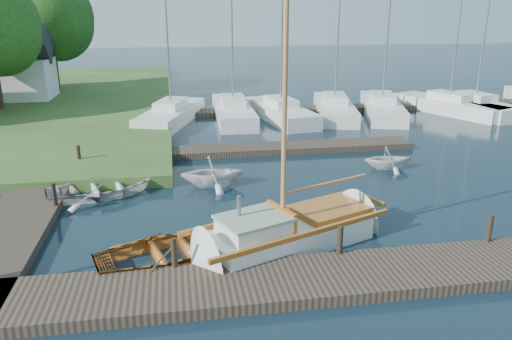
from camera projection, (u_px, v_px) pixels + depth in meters
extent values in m
plane|color=black|center=(256.00, 201.00, 18.34)|extent=(160.00, 160.00, 0.00)
cube|color=#2C2219|center=(295.00, 281.00, 12.67)|extent=(18.00, 2.20, 0.30)
cube|color=#2C2219|center=(40.00, 191.00, 18.91)|extent=(2.20, 18.00, 0.30)
cube|color=#2C2219|center=(274.00, 148.00, 24.71)|extent=(14.00, 1.60, 0.30)
cube|color=#2C2219|center=(359.00, 108.00, 34.89)|extent=(30.00, 1.60, 0.30)
cylinder|color=black|center=(174.00, 252.00, 12.96)|extent=(0.16, 0.16, 0.80)
cylinder|color=black|center=(340.00, 240.00, 13.67)|extent=(0.16, 0.16, 0.80)
cylinder|color=black|center=(489.00, 228.00, 14.38)|extent=(0.16, 0.16, 0.80)
cylinder|color=black|center=(54.00, 194.00, 17.02)|extent=(0.16, 0.16, 0.80)
cylinder|color=black|center=(79.00, 154.00, 21.72)|extent=(0.16, 0.16, 0.80)
cube|color=silver|center=(288.00, 238.00, 14.85)|extent=(5.38, 3.77, 0.90)
cone|color=silver|center=(363.00, 216.00, 16.40)|extent=(1.95, 2.31, 1.96)
cone|color=silver|center=(198.00, 264.00, 13.36)|extent=(1.68, 2.19, 1.96)
cube|color=#864E0D|center=(270.00, 212.00, 15.45)|extent=(5.77, 2.50, 0.14)
cube|color=#864E0D|center=(308.00, 234.00, 13.94)|extent=(5.77, 2.50, 0.14)
cube|color=#864E0D|center=(372.00, 200.00, 16.42)|extent=(0.53, 1.06, 0.14)
cube|color=silver|center=(254.00, 226.00, 14.04)|extent=(2.20, 1.98, 0.44)
cube|color=#8BA186|center=(254.00, 218.00, 13.96)|extent=(2.33, 2.12, 0.08)
cube|color=#864E0D|center=(281.00, 217.00, 14.50)|extent=(0.65, 1.34, 0.60)
cylinder|color=slate|center=(239.00, 206.00, 13.95)|extent=(0.12, 0.12, 0.60)
cube|color=#864E0D|center=(330.00, 210.00, 15.49)|extent=(2.61, 2.23, 0.20)
cylinder|color=#A85F36|center=(285.00, 82.00, 13.32)|extent=(0.14, 0.14, 8.40)
cylinder|color=#A85F36|center=(326.00, 184.00, 15.12)|extent=(2.99, 1.32, 0.10)
imported|color=#864E0D|center=(166.00, 248.00, 13.86)|extent=(4.51, 3.76, 0.80)
imported|color=silver|center=(102.00, 185.00, 18.78)|extent=(4.59, 3.82, 0.82)
imported|color=silver|center=(213.00, 170.00, 19.71)|extent=(2.58, 2.24, 1.33)
imported|color=silver|center=(388.00, 157.00, 21.89)|extent=(2.19, 1.91, 1.12)
cube|color=silver|center=(171.00, 115.00, 30.98)|extent=(4.59, 8.29, 0.90)
cube|color=silver|center=(171.00, 104.00, 30.76)|extent=(2.20, 3.10, 0.50)
cylinder|color=slate|center=(166.00, 21.00, 29.25)|extent=(0.12, 0.12, 10.35)
cube|color=silver|center=(233.00, 111.00, 32.14)|extent=(2.47, 8.88, 0.90)
cube|color=silver|center=(233.00, 101.00, 31.92)|extent=(1.49, 3.13, 0.50)
cylinder|color=slate|center=(232.00, 36.00, 30.70)|extent=(0.12, 0.12, 8.45)
cube|color=silver|center=(281.00, 113.00, 31.78)|extent=(3.41, 8.03, 0.90)
cube|color=silver|center=(281.00, 102.00, 31.56)|extent=(1.81, 2.91, 0.50)
cylinder|color=slate|center=(282.00, 26.00, 30.15)|extent=(0.12, 0.12, 9.68)
cube|color=silver|center=(334.00, 109.00, 32.99)|extent=(3.93, 8.62, 0.90)
cube|color=silver|center=(335.00, 98.00, 32.77)|extent=(1.99, 3.15, 0.50)
cylinder|color=slate|center=(339.00, 12.00, 31.11)|extent=(0.12, 0.12, 11.34)
cube|color=silver|center=(382.00, 108.00, 33.33)|extent=(4.64, 9.09, 0.90)
cube|color=silver|center=(383.00, 97.00, 33.11)|extent=(2.23, 3.36, 0.50)
cylinder|color=slate|center=(389.00, 19.00, 31.57)|extent=(0.12, 0.12, 10.51)
cube|color=silver|center=(449.00, 106.00, 33.79)|extent=(5.06, 8.22, 0.90)
cube|color=silver|center=(450.00, 96.00, 33.57)|extent=(2.36, 3.12, 0.50)
cylinder|color=slate|center=(459.00, 20.00, 32.07)|extent=(0.12, 0.12, 10.30)
cube|color=silver|center=(475.00, 107.00, 33.64)|extent=(3.10, 7.46, 0.90)
cube|color=silver|center=(476.00, 96.00, 33.43)|extent=(1.71, 2.69, 0.50)
cylinder|color=slate|center=(484.00, 36.00, 32.22)|extent=(0.12, 0.12, 8.33)
cube|color=silver|center=(16.00, 79.00, 36.19)|extent=(5.00, 4.00, 2.80)
cube|color=#2D2D31|center=(11.00, 44.00, 35.44)|extent=(5.25, 2.88, 2.88)
cylinder|color=#332114|center=(56.00, 66.00, 40.13)|extent=(0.36, 0.36, 3.67)
sphere|color=#154913|center=(50.00, 17.00, 38.97)|extent=(6.73, 6.73, 6.73)
sphere|color=#154913|center=(56.00, 24.00, 38.92)|extent=(5.71, 5.71, 5.71)
sphere|color=#154913|center=(44.00, 8.00, 39.06)|extent=(6.12, 6.12, 6.12)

